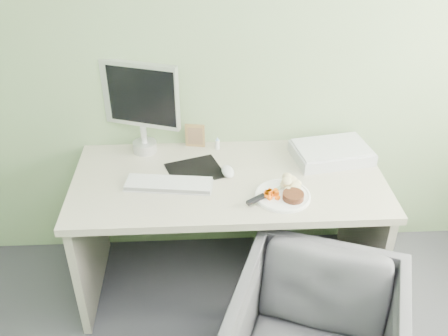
{
  "coord_description": "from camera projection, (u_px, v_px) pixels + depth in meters",
  "views": [
    {
      "loc": [
        -0.14,
        -0.49,
        2.16
      ],
      "look_at": [
        -0.03,
        1.5,
        0.87
      ],
      "focal_mm": 40.0,
      "sensor_mm": 36.0,
      "label": 1
    }
  ],
  "objects": [
    {
      "name": "photo_frame",
      "position": [
        195.0,
        136.0,
        2.79
      ],
      "size": [
        0.11,
        0.03,
        0.14
      ],
      "primitive_type": "cube",
      "rotation": [
        0.0,
        0.0,
        -0.17
      ],
      "color": "#9C7C49",
      "rests_on": "desk"
    },
    {
      "name": "scanner",
      "position": [
        331.0,
        153.0,
        2.71
      ],
      "size": [
        0.44,
        0.33,
        0.06
      ],
      "primitive_type": "cube",
      "rotation": [
        0.0,
        0.0,
        0.17
      ],
      "color": "silver",
      "rests_on": "desk"
    },
    {
      "name": "potato_pile",
      "position": [
        288.0,
        182.0,
        2.45
      ],
      "size": [
        0.13,
        0.11,
        0.06
      ],
      "primitive_type": "ellipsoid",
      "rotation": [
        0.0,
        0.0,
        0.23
      ],
      "color": "tan",
      "rests_on": "plate"
    },
    {
      "name": "monitor",
      "position": [
        141.0,
        103.0,
        2.65
      ],
      "size": [
        0.41,
        0.18,
        0.51
      ],
      "rotation": [
        0.0,
        0.0,
        -0.34
      ],
      "color": "silver",
      "rests_on": "desk"
    },
    {
      "name": "carrot_heap",
      "position": [
        272.0,
        194.0,
        2.38
      ],
      "size": [
        0.08,
        0.07,
        0.05
      ],
      "primitive_type": "cube",
      "rotation": [
        0.0,
        0.0,
        0.19
      ],
      "color": "#FF5D05",
      "rests_on": "plate"
    },
    {
      "name": "mousepad",
      "position": [
        195.0,
        170.0,
        2.61
      ],
      "size": [
        0.33,
        0.31,
        0.0
      ],
      "primitive_type": "cube",
      "rotation": [
        0.0,
        0.0,
        0.32
      ],
      "color": "black",
      "rests_on": "desk"
    },
    {
      "name": "steak_knife",
      "position": [
        263.0,
        196.0,
        2.38
      ],
      "size": [
        0.23,
        0.18,
        0.02
      ],
      "rotation": [
        0.0,
        0.0,
        0.62
      ],
      "color": "silver",
      "rests_on": "plate"
    },
    {
      "name": "keyboard",
      "position": [
        169.0,
        184.0,
        2.49
      ],
      "size": [
        0.44,
        0.18,
        0.02
      ],
      "primitive_type": "cube",
      "rotation": [
        0.0,
        0.0,
        -0.13
      ],
      "color": "white",
      "rests_on": "desk"
    },
    {
      "name": "eyedrop_bottle",
      "position": [
        217.0,
        144.0,
        2.79
      ],
      "size": [
        0.03,
        0.03,
        0.08
      ],
      "color": "white",
      "rests_on": "desk"
    },
    {
      "name": "steak",
      "position": [
        293.0,
        196.0,
        2.37
      ],
      "size": [
        0.11,
        0.11,
        0.03
      ],
      "primitive_type": "cylinder",
      "rotation": [
        0.0,
        0.0,
        -0.05
      ],
      "color": "black",
      "rests_on": "plate"
    },
    {
      "name": "computer_mouse",
      "position": [
        228.0,
        171.0,
        2.57
      ],
      "size": [
        0.08,
        0.12,
        0.04
      ],
      "primitive_type": "ellipsoid",
      "rotation": [
        0.0,
        0.0,
        0.19
      ],
      "color": "white",
      "rests_on": "desk"
    },
    {
      "name": "wall_back",
      "position": [
        225.0,
        36.0,
        2.54
      ],
      "size": [
        3.5,
        0.0,
        3.5
      ],
      "primitive_type": "plane",
      "rotation": [
        1.57,
        0.0,
        0.0
      ],
      "color": "gray",
      "rests_on": "floor"
    },
    {
      "name": "plate",
      "position": [
        283.0,
        196.0,
        2.42
      ],
      "size": [
        0.27,
        0.27,
        0.01
      ],
      "primitive_type": "cylinder",
      "color": "white",
      "rests_on": "desk"
    },
    {
      "name": "desk",
      "position": [
        228.0,
        206.0,
        2.66
      ],
      "size": [
        1.6,
        0.75,
        0.73
      ],
      "color": "#ACA390",
      "rests_on": "floor"
    }
  ]
}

